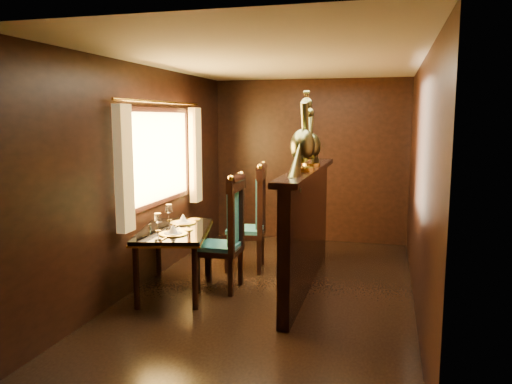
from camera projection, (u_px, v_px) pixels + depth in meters
ground at (273, 292)px, 5.54m from camera, size 5.00×5.00×0.00m
room_shell at (266, 149)px, 5.34m from camera, size 3.04×5.04×2.52m
partition at (307, 225)px, 5.64m from camera, size 0.26×2.70×1.36m
dining_table at (174, 235)px, 5.47m from camera, size 1.00×1.34×0.91m
chair_left at (230, 230)px, 5.50m from camera, size 0.48×0.53×1.32m
chair_right at (255, 214)px, 6.25m from camera, size 0.56×0.58×1.37m
peacock_left at (303, 131)px, 5.14m from camera, size 0.26×0.71×0.84m
peacock_right at (311, 135)px, 5.70m from camera, size 0.23×0.61×0.72m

